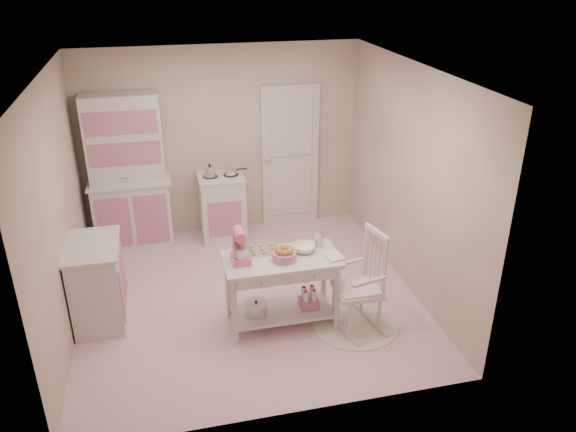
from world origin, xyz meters
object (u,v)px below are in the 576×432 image
at_px(stove, 222,207).
at_px(work_table, 282,291).
at_px(base_cabinet, 98,283).
at_px(rocking_chair, 358,281).
at_px(bread_basket, 284,256).
at_px(hutch, 128,173).
at_px(stand_mixer, 240,247).

relative_size(stove, work_table, 0.77).
relative_size(base_cabinet, rocking_chair, 0.84).
bearing_deg(bread_basket, rocking_chair, -13.80).
distance_m(stove, work_table, 2.22).
bearing_deg(stove, hutch, 177.61).
xyz_separation_m(base_cabinet, work_table, (1.89, -0.52, -0.06)).
relative_size(rocking_chair, bread_basket, 4.40).
bearing_deg(base_cabinet, bread_basket, -16.46).
bearing_deg(base_cabinet, work_table, -15.22).
bearing_deg(stand_mixer, base_cabinet, 160.92).
height_order(stove, rocking_chair, rocking_chair).
relative_size(hutch, work_table, 1.73).
bearing_deg(bread_basket, hutch, 124.38).
height_order(stove, bread_basket, stove).
relative_size(hutch, rocking_chair, 1.89).
height_order(base_cabinet, bread_basket, base_cabinet).
xyz_separation_m(hutch, base_cabinet, (-0.35, -1.72, -0.58)).
xyz_separation_m(base_cabinet, rocking_chair, (2.65, -0.75, 0.09)).
height_order(stove, work_table, stove).
bearing_deg(work_table, bread_basket, -68.20).
distance_m(stove, bread_basket, 2.30).
xyz_separation_m(rocking_chair, stand_mixer, (-1.18, 0.25, 0.42)).
bearing_deg(stove, base_cabinet, -132.79).
height_order(stand_mixer, bread_basket, stand_mixer).
height_order(hutch, stove, hutch).
distance_m(base_cabinet, bread_basket, 2.03).
bearing_deg(stove, rocking_chair, -65.45).
bearing_deg(stand_mixer, stove, 87.54).
bearing_deg(stand_mixer, work_table, -3.23).
bearing_deg(base_cabinet, stand_mixer, -18.58).
height_order(hutch, stand_mixer, hutch).
height_order(rocking_chair, bread_basket, rocking_chair).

